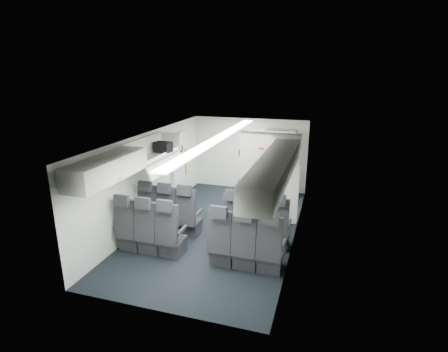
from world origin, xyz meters
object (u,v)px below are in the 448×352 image
Objects in this scene: boarding_door at (180,166)px; carry_on_bag at (163,147)px; seat_row_front at (211,222)px; galley_unit at (279,163)px; seat_row_mid at (196,241)px; flight_attendant at (244,176)px.

carry_on_bag is at bearing -79.39° from boarding_door.
galley_unit is at bearing 73.72° from seat_row_front.
carry_on_bag is (-2.32, -2.63, 0.86)m from galley_unit.
flight_attendant is at bearing 86.98° from seat_row_mid.
seat_row_mid is at bearing -90.00° from seat_row_front.
boarding_door is (-1.64, 2.09, 0.55)m from seat_row_front.
seat_row_mid is at bearing 158.11° from flight_attendant.
carry_on_bag reaches higher than boarding_door.
seat_row_front is 3.43m from galley_unit.
carry_on_bag is at bearing -131.40° from galley_unit.
flight_attendant is (-0.78, -1.00, -0.18)m from galley_unit.
flight_attendant is (0.17, 2.25, 0.37)m from seat_row_front.
boarding_door is at bearing 108.04° from carry_on_bag.
flight_attendant reaches higher than seat_row_front.
boarding_door is 4.89× the size of carry_on_bag.
galley_unit is 4.99× the size of carry_on_bag.
seat_row_front is at bearing 156.91° from flight_attendant.
carry_on_bag reaches higher than flight_attendant.
boarding_door is 1.82m from flight_attendant.
flight_attendant is at bearing 54.16° from carry_on_bag.
boarding_door is 1.71m from carry_on_bag.
flight_attendant is (1.81, 0.17, -0.18)m from boarding_door.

